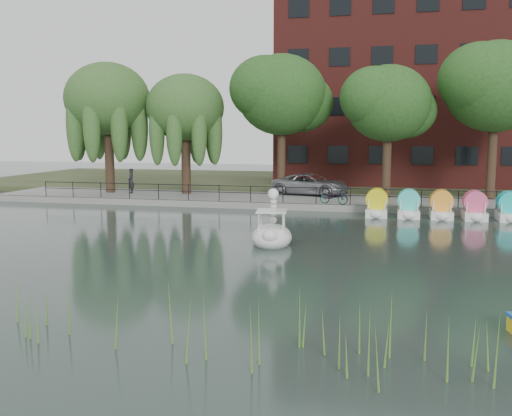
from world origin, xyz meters
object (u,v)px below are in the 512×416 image
(bicycle, at_px, (334,196))
(pedestrian, at_px, (131,179))
(swan_boat, at_px, (272,232))
(minivan, at_px, (311,183))

(bicycle, xyz_separation_m, pedestrian, (-14.28, 2.77, 0.49))
(pedestrian, bearing_deg, swan_boat, -1.00)
(pedestrian, bearing_deg, minivan, 53.87)
(minivan, distance_m, swan_boat, 15.32)
(swan_boat, bearing_deg, bicycle, 73.99)
(minivan, bearing_deg, bicycle, -141.82)
(pedestrian, relative_size, swan_boat, 0.70)
(bicycle, bearing_deg, minivan, 38.80)
(minivan, height_order, bicycle, minivan)
(bicycle, distance_m, pedestrian, 14.56)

